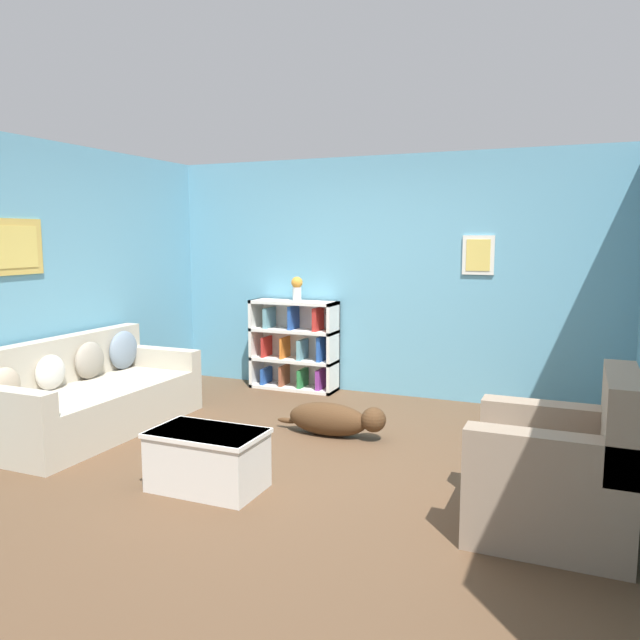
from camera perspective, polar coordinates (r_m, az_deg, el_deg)
name	(u,v)px	position (r m, az deg, el deg)	size (l,w,h in m)	color
ground_plane	(300,457)	(5.06, -1.80, -12.43)	(14.00, 14.00, 0.00)	brown
wall_back	(386,277)	(6.88, 6.03, 3.95)	(5.60, 0.13, 2.60)	#609EB7
wall_left	(49,284)	(6.28, -23.55, 3.03)	(0.13, 5.00, 2.60)	#609EB7
couch	(89,397)	(6.03, -20.34, -6.64)	(0.92, 2.03, 0.83)	#B7AD99
bookshelf	(295,346)	(7.13, -2.26, -2.36)	(1.00, 0.32, 1.02)	silver
recliner_chair	(560,474)	(3.99, 21.09, -13.03)	(0.89, 0.84, 0.99)	gray
coffee_table	(208,458)	(4.47, -10.25, -12.30)	(0.78, 0.48, 0.41)	silver
dog	(334,419)	(5.52, 1.31, -9.05)	(1.04, 0.26, 0.30)	#472D19
vase	(297,287)	(7.02, -2.12, 3.01)	(0.13, 0.13, 0.27)	silver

